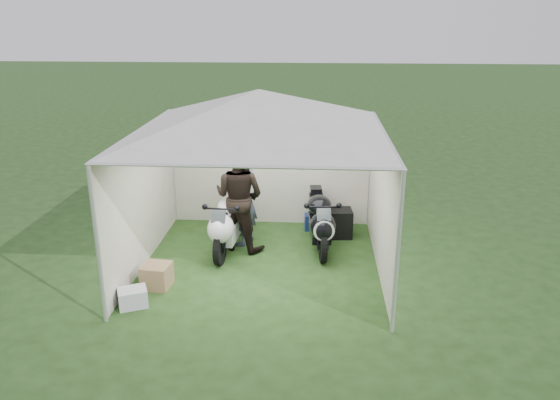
# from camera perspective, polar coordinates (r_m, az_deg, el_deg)

# --- Properties ---
(ground) EXTENTS (80.00, 80.00, 0.00)m
(ground) POSITION_cam_1_polar(r_m,az_deg,el_deg) (9.54, -2.00, -6.65)
(ground) COLOR #203E15
(ground) RESTS_ON ground
(canopy_tent) EXTENTS (5.66, 5.66, 3.00)m
(canopy_tent) POSITION_cam_1_polar(r_m,az_deg,el_deg) (8.77, -2.17, 8.79)
(canopy_tent) COLOR silver
(canopy_tent) RESTS_ON ground
(motorcycle_white) EXTENTS (0.56, 2.01, 0.99)m
(motorcycle_white) POSITION_cam_1_polar(r_m,az_deg,el_deg) (9.88, -5.46, -2.30)
(motorcycle_white) COLOR black
(motorcycle_white) RESTS_ON ground
(motorcycle_black) EXTENTS (0.56, 2.01, 0.99)m
(motorcycle_black) POSITION_cam_1_polar(r_m,az_deg,el_deg) (9.96, 4.19, -2.09)
(motorcycle_black) COLOR black
(motorcycle_black) RESTS_ON ground
(paddock_stand) EXTENTS (0.44, 0.30, 0.31)m
(paddock_stand) POSITION_cam_1_polar(r_m,az_deg,el_deg) (10.96, 3.68, -2.30)
(paddock_stand) COLOR #2237AA
(paddock_stand) RESTS_ON ground
(person_dark_jacket) EXTENTS (1.18, 1.06, 1.99)m
(person_dark_jacket) POSITION_cam_1_polar(r_m,az_deg,el_deg) (9.83, -4.29, 0.34)
(person_dark_jacket) COLOR black
(person_dark_jacket) RESTS_ON ground
(person_blue_jacket) EXTENTS (0.61, 0.76, 1.83)m
(person_blue_jacket) POSITION_cam_1_polar(r_m,az_deg,el_deg) (10.05, -3.80, 0.29)
(person_blue_jacket) COLOR slate
(person_blue_jacket) RESTS_ON ground
(equipment_box) EXTENTS (0.58, 0.48, 0.54)m
(equipment_box) POSITION_cam_1_polar(r_m,az_deg,el_deg) (10.62, 6.02, -2.40)
(equipment_box) COLOR black
(equipment_box) RESTS_ON ground
(crate_0) EXTENTS (0.51, 0.46, 0.27)m
(crate_0) POSITION_cam_1_polar(r_m,az_deg,el_deg) (8.48, -15.14, -9.82)
(crate_0) COLOR silver
(crate_0) RESTS_ON ground
(crate_1) EXTENTS (0.46, 0.46, 0.38)m
(crate_1) POSITION_cam_1_polar(r_m,az_deg,el_deg) (8.92, -12.75, -7.72)
(crate_1) COLOR #93724D
(crate_1) RESTS_ON ground
(crate_2) EXTENTS (0.30, 0.26, 0.20)m
(crate_2) POSITION_cam_1_polar(r_m,az_deg,el_deg) (9.22, -13.43, -7.48)
(crate_2) COLOR silver
(crate_2) RESTS_ON ground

